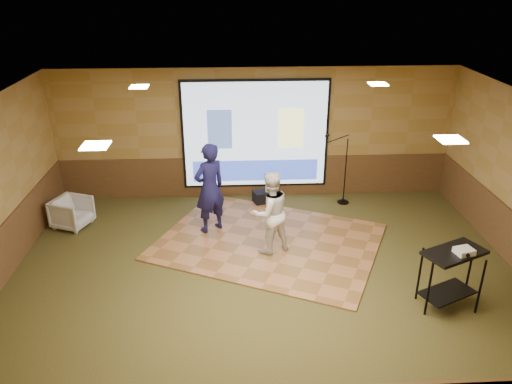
{
  "coord_description": "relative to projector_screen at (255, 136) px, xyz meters",
  "views": [
    {
      "loc": [
        -0.56,
        -7.34,
        4.93
      ],
      "look_at": [
        -0.13,
        0.74,
        1.3
      ],
      "focal_mm": 35.0,
      "sensor_mm": 36.0,
      "label": 1
    }
  ],
  "objects": [
    {
      "name": "banquet_chair",
      "position": [
        -3.88,
        -1.34,
        -1.16
      ],
      "size": [
        0.89,
        0.88,
        0.63
      ],
      "primitive_type": "imported",
      "rotation": [
        0.0,
        0.0,
        1.19
      ],
      "color": "gray",
      "rests_on": "ground"
    },
    {
      "name": "room_shell",
      "position": [
        0.0,
        -3.44,
        0.62
      ],
      "size": [
        9.04,
        7.04,
        3.02
      ],
      "color": "#A38144",
      "rests_on": "ground"
    },
    {
      "name": "projector_screen",
      "position": [
        0.0,
        0.0,
        0.0
      ],
      "size": [
        3.32,
        0.06,
        2.52
      ],
      "color": "black",
      "rests_on": "room_shell"
    },
    {
      "name": "downlight_ne",
      "position": [
        2.2,
        -1.64,
        1.5
      ],
      "size": [
        0.32,
        0.32,
        0.02
      ],
      "primitive_type": "cube",
      "color": "beige",
      "rests_on": "room_shell"
    },
    {
      "name": "mic_stand",
      "position": [
        1.94,
        -0.5,
        -0.98
      ],
      "size": [
        0.65,
        0.27,
        1.66
      ],
      "rotation": [
        0.0,
        0.0,
        0.37
      ],
      "color": "black",
      "rests_on": "ground"
    },
    {
      "name": "player_left",
      "position": [
        -1.0,
        -1.7,
        -0.52
      ],
      "size": [
        0.81,
        0.75,
        1.86
      ],
      "primitive_type": "imported",
      "rotation": [
        0.0,
        0.0,
        3.75
      ],
      "color": "#161544",
      "rests_on": "dance_floor"
    },
    {
      "name": "player_right",
      "position": [
        0.13,
        -2.59,
        -0.65
      ],
      "size": [
        0.96,
        0.88,
        1.6
      ],
      "primitive_type": "imported",
      "rotation": [
        0.0,
        0.0,
        3.58
      ],
      "color": "silver",
      "rests_on": "dance_floor"
    },
    {
      "name": "downlight_sw",
      "position": [
        -2.2,
        -4.94,
        1.5
      ],
      "size": [
        0.32,
        0.32,
        0.02
      ],
      "primitive_type": "cube",
      "color": "beige",
      "rests_on": "room_shell"
    },
    {
      "name": "av_table",
      "position": [
        2.81,
        -4.41,
        -0.76
      ],
      "size": [
        0.96,
        0.5,
        1.01
      ],
      "rotation": [
        0.0,
        0.0,
        0.44
      ],
      "color": "black",
      "rests_on": "ground"
    },
    {
      "name": "projector",
      "position": [
        2.91,
        -4.49,
        -0.42
      ],
      "size": [
        0.31,
        0.28,
        0.09
      ],
      "primitive_type": "cube",
      "rotation": [
        0.0,
        0.0,
        0.24
      ],
      "color": "white",
      "rests_on": "av_table"
    },
    {
      "name": "downlight_se",
      "position": [
        2.2,
        -4.94,
        1.5
      ],
      "size": [
        0.32,
        0.32,
        0.02
      ],
      "primitive_type": "cube",
      "color": "beige",
      "rests_on": "room_shell"
    },
    {
      "name": "downlight_nw",
      "position": [
        -2.2,
        -1.64,
        1.5
      ],
      "size": [
        0.32,
        0.32,
        0.02
      ],
      "primitive_type": "cube",
      "color": "beige",
      "rests_on": "room_shell"
    },
    {
      "name": "dance_floor",
      "position": [
        0.15,
        -2.23,
        -1.46
      ],
      "size": [
        5.04,
        4.57,
        0.03
      ],
      "primitive_type": "cube",
      "rotation": [
        0.0,
        0.0,
        -0.44
      ],
      "color": "#A4673C",
      "rests_on": "ground"
    },
    {
      "name": "ground",
      "position": [
        0.0,
        -3.44,
        -1.47
      ],
      "size": [
        9.0,
        9.0,
        0.0
      ],
      "primitive_type": "plane",
      "color": "#303E1C",
      "rests_on": "ground"
    },
    {
      "name": "duffel_bag",
      "position": [
        0.17,
        -0.42,
        -1.33
      ],
      "size": [
        0.54,
        0.44,
        0.29
      ],
      "primitive_type": "cube",
      "rotation": [
        0.0,
        0.0,
        0.31
      ],
      "color": "black",
      "rests_on": "ground"
    },
    {
      "name": "wainscot_back",
      "position": [
        0.0,
        0.04,
        -1.0
      ],
      "size": [
        9.0,
        0.04,
        0.95
      ],
      "primitive_type": "cube",
      "color": "#512F1B",
      "rests_on": "ground"
    }
  ]
}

